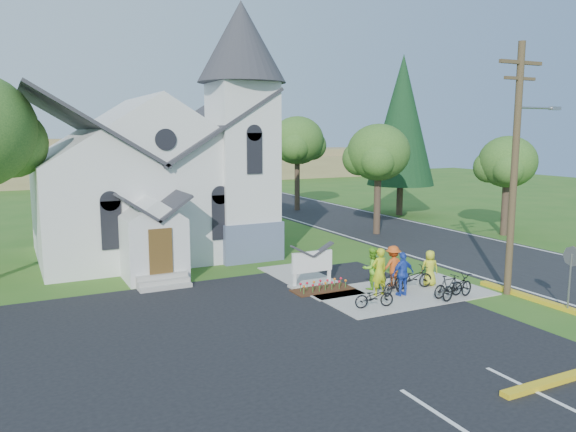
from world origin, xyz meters
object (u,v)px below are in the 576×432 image
cyclist_1 (372,268)px  bike_2 (413,277)px  utility_pole (516,161)px  church_sign (312,262)px  cyclist_3 (393,266)px  bike_3 (448,286)px  cyclist_4 (430,268)px  bike_0 (374,297)px  stop_sign (572,265)px  bike_4 (457,287)px  bike_1 (394,284)px  cyclist_2 (403,274)px  cyclist_0 (379,272)px

cyclist_1 → bike_2: cyclist_1 is taller
utility_pole → cyclist_1: (-4.70, 2.97, -4.47)m
church_sign → cyclist_3: bearing=-30.9°
bike_3 → cyclist_4: bearing=-19.5°
utility_pole → cyclist_4: bearing=133.4°
bike_2 → bike_3: bike_2 is taller
church_sign → bike_0: (0.52, -3.83, -0.57)m
cyclist_3 → bike_2: bearing=125.5°
cyclist_3 → bike_3: size_ratio=1.15×
stop_sign → bike_2: bearing=122.8°
bike_2 → bike_4: (0.61, -1.92, 0.01)m
bike_3 → church_sign: bearing=40.5°
bike_2 → bike_4: size_ratio=0.97×
stop_sign → bike_1: stop_sign is taller
bike_0 → cyclist_1: cyclist_1 is taller
cyclist_1 → bike_0: bearing=57.2°
bike_0 → bike_2: size_ratio=0.85×
bike_1 → bike_0: bearing=98.8°
stop_sign → cyclist_2: 6.09m
bike_3 → bike_2: bearing=12.0°
cyclist_0 → bike_0: size_ratio=1.26×
church_sign → cyclist_4: 5.02m
cyclist_0 → cyclist_1: cyclist_0 is taller
cyclist_1 → bike_2: (1.59, -0.75, -0.41)m
church_sign → cyclist_1: cyclist_1 is taller
cyclist_3 → bike_3: cyclist_3 is taller
bike_1 → church_sign: bearing=16.3°
bike_2 → bike_4: bearing=-156.9°
utility_pole → church_sign: bearing=144.4°
cyclist_2 → cyclist_4: bearing=-161.6°
stop_sign → cyclist_4: stop_sign is taller
stop_sign → bike_4: 4.14m
cyclist_0 → bike_4: 3.07m
cyclist_0 → cyclist_4: (2.78, 0.20, -0.20)m
cyclist_3 → bike_4: size_ratio=0.94×
bike_1 → cyclist_2: cyclist_2 is taller
bike_2 → bike_4: bike_4 is taller
utility_pole → bike_3: (-2.67, 0.59, -4.90)m
stop_sign → bike_0: stop_sign is taller
cyclist_1 → bike_4: bearing=129.4°
bike_0 → cyclist_4: size_ratio=1.01×
bike_1 → cyclist_1: bearing=-3.7°
bike_1 → bike_3: 2.12m
bike_0 → cyclist_4: bearing=-58.5°
utility_pole → bike_4: (-2.50, 0.30, -4.86)m
church_sign → utility_pole: size_ratio=0.22×
church_sign → stop_sign: stop_sign is taller
cyclist_0 → bike_0: cyclist_0 is taller
church_sign → bike_1: church_sign is taller
utility_pole → cyclist_3: 6.47m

